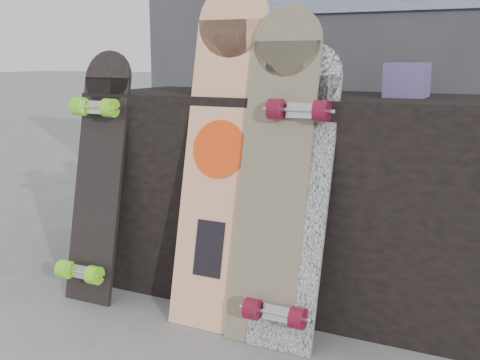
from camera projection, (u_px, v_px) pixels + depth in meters
The scene contains 10 objects.
ground at pixel (239, 342), 2.02m from camera, with size 60.00×60.00×0.00m, color slate.
vendor_table at pixel (296, 196), 2.37m from camera, with size 1.60×0.60×0.80m, color black.
booth at pixel (362, 24), 2.98m from camera, with size 2.40×0.22×2.20m.
merch_box_purple at pixel (220, 78), 2.57m from camera, with size 0.18×0.12×0.10m, color #4F3D7D.
merch_box_small at pixel (407, 80), 2.12m from camera, with size 0.14×0.14×0.12m, color #4F3D7D.
merch_box_flat at pixel (270, 85), 2.37m from camera, with size 0.22×0.10×0.06m, color #D1B78C.
longboard_geisha at pixel (221, 145), 2.12m from camera, with size 0.27×0.29×1.21m.
longboard_celtic at pixel (275, 163), 2.00m from camera, with size 0.24×0.27×1.11m.
longboard_cascadia at pixel (295, 191), 1.97m from camera, with size 0.23×0.34×0.99m.
skateboard_dark at pixel (97, 173), 2.33m from camera, with size 0.21×0.29×0.97m.
Camera 1 is at (0.84, -1.66, 0.94)m, focal length 45.00 mm.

